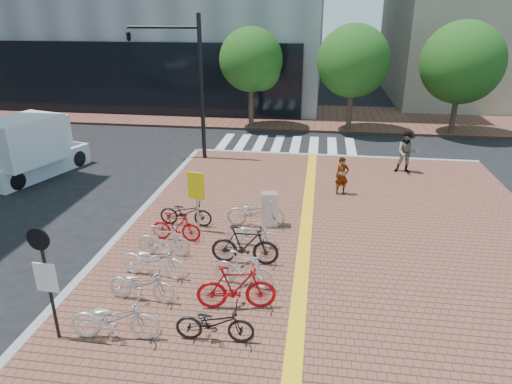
% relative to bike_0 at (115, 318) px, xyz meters
% --- Properties ---
extents(ground, '(120.00, 120.00, 0.00)m').
position_rel_bike_0_xyz_m(ground, '(1.93, 2.64, -0.67)').
color(ground, black).
rests_on(ground, ground).
extents(kerb_north, '(14.00, 0.25, 0.15)m').
position_rel_bike_0_xyz_m(kerb_north, '(4.93, 14.64, -0.59)').
color(kerb_north, gray).
rests_on(kerb_north, ground).
extents(far_sidewalk, '(70.00, 8.00, 0.15)m').
position_rel_bike_0_xyz_m(far_sidewalk, '(1.93, 23.64, -0.59)').
color(far_sidewalk, brown).
rests_on(far_sidewalk, ground).
extents(crosswalk, '(7.50, 4.00, 0.01)m').
position_rel_bike_0_xyz_m(crosswalk, '(2.43, 16.64, -0.66)').
color(crosswalk, silver).
rests_on(crosswalk, ground).
extents(street_trees, '(16.20, 4.60, 6.35)m').
position_rel_bike_0_xyz_m(street_trees, '(6.98, 20.09, 3.43)').
color(street_trees, '#38281E').
rests_on(street_trees, far_sidewalk).
extents(bike_0, '(2.04, 0.89, 1.04)m').
position_rel_bike_0_xyz_m(bike_0, '(0.00, 0.00, 0.00)').
color(bike_0, silver).
rests_on(bike_0, sidewalk).
extents(bike_1, '(1.80, 0.74, 0.93)m').
position_rel_bike_0_xyz_m(bike_1, '(0.04, 1.45, -0.06)').
color(bike_1, silver).
rests_on(bike_1, sidewalk).
extents(bike_2, '(1.92, 0.83, 0.98)m').
position_rel_bike_0_xyz_m(bike_2, '(-0.07, 2.57, -0.03)').
color(bike_2, white).
rests_on(bike_2, sidewalk).
extents(bike_3, '(1.62, 0.48, 0.97)m').
position_rel_bike_0_xyz_m(bike_3, '(-0.16, 3.70, -0.03)').
color(bike_3, silver).
rests_on(bike_3, sidewalk).
extents(bike_4, '(1.60, 0.50, 0.95)m').
position_rel_bike_0_xyz_m(bike_4, '(-0.08, 4.67, -0.04)').
color(bike_4, '#B70D13').
rests_on(bike_4, sidewalk).
extents(bike_5, '(1.80, 0.65, 0.94)m').
position_rel_bike_0_xyz_m(bike_5, '(-0.09, 5.78, -0.05)').
color(bike_5, black).
rests_on(bike_5, sidewalk).
extents(bike_6, '(1.77, 0.69, 0.91)m').
position_rel_bike_0_xyz_m(bike_6, '(2.18, 0.23, -0.06)').
color(bike_6, black).
rests_on(bike_6, sidewalk).
extents(bike_7, '(2.00, 0.85, 1.16)m').
position_rel_bike_0_xyz_m(bike_7, '(2.43, 1.46, 0.06)').
color(bike_7, '#AE0C12').
rests_on(bike_7, sidewalk).
extents(bike_8, '(1.74, 0.80, 1.01)m').
position_rel_bike_0_xyz_m(bike_8, '(2.44, 2.44, -0.01)').
color(bike_8, silver).
rests_on(bike_8, sidewalk).
extents(bike_9, '(1.95, 0.58, 1.17)m').
position_rel_bike_0_xyz_m(bike_9, '(2.29, 3.58, 0.06)').
color(bike_9, black).
rests_on(bike_9, sidewalk).
extents(bike_10, '(1.64, 0.73, 0.84)m').
position_rel_bike_0_xyz_m(bike_10, '(2.31, 4.67, -0.10)').
color(bike_10, silver).
rests_on(bike_10, sidewalk).
extents(bike_11, '(2.00, 0.83, 1.03)m').
position_rel_bike_0_xyz_m(bike_11, '(2.25, 6.05, -0.01)').
color(bike_11, '#AFAEB3').
rests_on(bike_11, sidewalk).
extents(pedestrian_a, '(0.64, 0.52, 1.51)m').
position_rel_bike_0_xyz_m(pedestrian_a, '(5.18, 9.40, 0.23)').
color(pedestrian_a, gray).
rests_on(pedestrian_a, sidewalk).
extents(pedestrian_b, '(0.99, 0.81, 1.87)m').
position_rel_bike_0_xyz_m(pedestrian_b, '(8.08, 12.43, 0.41)').
color(pedestrian_b, '#4A4D5E').
rests_on(pedestrian_b, sidewalk).
extents(utility_box, '(0.59, 0.47, 1.17)m').
position_rel_bike_0_xyz_m(utility_box, '(2.69, 6.17, 0.07)').
color(utility_box, silver).
rests_on(utility_box, sidewalk).
extents(yellow_sign, '(0.56, 0.17, 2.06)m').
position_rel_bike_0_xyz_m(yellow_sign, '(0.43, 5.38, 0.91)').
color(yellow_sign, '#B7B7BC').
rests_on(yellow_sign, sidewalk).
extents(notice_sign, '(0.51, 0.12, 2.73)m').
position_rel_bike_0_xyz_m(notice_sign, '(-1.29, -0.20, 1.20)').
color(notice_sign, black).
rests_on(notice_sign, sidewalk).
extents(traffic_light_pole, '(3.59, 1.38, 6.69)m').
position_rel_bike_0_xyz_m(traffic_light_pole, '(-2.90, 13.31, 4.10)').
color(traffic_light_pole, black).
rests_on(traffic_light_pole, sidewalk).
extents(box_truck, '(3.34, 5.16, 2.76)m').
position_rel_bike_0_xyz_m(box_truck, '(-8.49, 10.17, 0.63)').
color(box_truck, silver).
rests_on(box_truck, ground).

